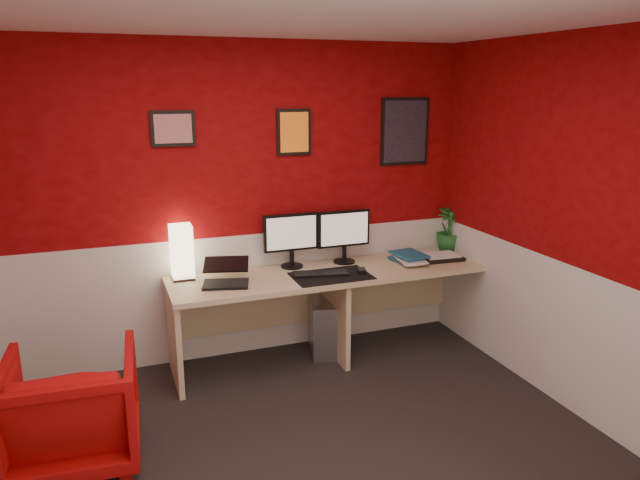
# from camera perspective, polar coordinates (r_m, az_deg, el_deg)

# --- Properties ---
(ground) EXTENTS (4.00, 3.50, 0.01)m
(ground) POSITION_cam_1_polar(r_m,az_deg,el_deg) (3.63, -2.38, -21.85)
(ground) COLOR black
(ground) RESTS_ON ground
(ceiling) EXTENTS (4.00, 3.50, 0.01)m
(ceiling) POSITION_cam_1_polar(r_m,az_deg,el_deg) (2.95, -2.92, 21.24)
(ceiling) COLOR white
(ceiling) RESTS_ON ground
(wall_back) EXTENTS (4.00, 0.01, 2.50)m
(wall_back) POSITION_cam_1_polar(r_m,az_deg,el_deg) (4.71, -9.21, 3.27)
(wall_back) COLOR maroon
(wall_back) RESTS_ON ground
(wall_front) EXTENTS (4.00, 0.01, 2.50)m
(wall_front) POSITION_cam_1_polar(r_m,az_deg,el_deg) (1.64, 17.84, -19.77)
(wall_front) COLOR maroon
(wall_front) RESTS_ON ground
(wall_right) EXTENTS (0.01, 3.50, 2.50)m
(wall_right) POSITION_cam_1_polar(r_m,az_deg,el_deg) (4.12, 24.90, 0.46)
(wall_right) COLOR maroon
(wall_right) RESTS_ON ground
(wainscot_back) EXTENTS (4.00, 0.01, 1.00)m
(wainscot_back) POSITION_cam_1_polar(r_m,az_deg,el_deg) (4.91, -8.85, -5.36)
(wainscot_back) COLOR silver
(wainscot_back) RESTS_ON ground
(wainscot_right) EXTENTS (0.01, 3.50, 1.00)m
(wainscot_right) POSITION_cam_1_polar(r_m,az_deg,el_deg) (4.34, 23.79, -9.19)
(wainscot_right) COLOR silver
(wainscot_right) RESTS_ON ground
(desk) EXTENTS (2.60, 0.65, 0.73)m
(desk) POSITION_cam_1_polar(r_m,az_deg,el_deg) (4.86, 1.36, -7.07)
(desk) COLOR #D1B286
(desk) RESTS_ON ground
(shoji_lamp) EXTENTS (0.16, 0.16, 0.40)m
(shoji_lamp) POSITION_cam_1_polar(r_m,az_deg,el_deg) (4.61, -13.06, -1.27)
(shoji_lamp) COLOR #FFE5B2
(shoji_lamp) RESTS_ON desk
(laptop) EXTENTS (0.38, 0.31, 0.22)m
(laptop) POSITION_cam_1_polar(r_m,az_deg,el_deg) (4.42, -9.03, -2.95)
(laptop) COLOR black
(laptop) RESTS_ON desk
(monitor_left) EXTENTS (0.45, 0.06, 0.58)m
(monitor_left) POSITION_cam_1_polar(r_m,az_deg,el_deg) (4.77, -2.74, 0.75)
(monitor_left) COLOR black
(monitor_left) RESTS_ON desk
(monitor_right) EXTENTS (0.45, 0.06, 0.58)m
(monitor_right) POSITION_cam_1_polar(r_m,az_deg,el_deg) (4.89, 2.36, 1.11)
(monitor_right) COLOR black
(monitor_right) RESTS_ON desk
(desk_mat) EXTENTS (0.60, 0.38, 0.01)m
(desk_mat) POSITION_cam_1_polar(r_m,az_deg,el_deg) (4.61, 1.08, -3.44)
(desk_mat) COLOR black
(desk_mat) RESTS_ON desk
(keyboard) EXTENTS (0.44, 0.23, 0.02)m
(keyboard) POSITION_cam_1_polar(r_m,az_deg,el_deg) (4.62, 0.03, -3.21)
(keyboard) COLOR black
(keyboard) RESTS_ON desk_mat
(mouse) EXTENTS (0.08, 0.11, 0.03)m
(mouse) POSITION_cam_1_polar(r_m,az_deg,el_deg) (4.69, 3.97, -2.93)
(mouse) COLOR black
(mouse) RESTS_ON desk_mat
(book_bottom) EXTENTS (0.25, 0.30, 0.03)m
(book_bottom) POSITION_cam_1_polar(r_m,az_deg,el_deg) (4.98, 7.39, -2.06)
(book_bottom) COLOR #1B5C7E
(book_bottom) RESTS_ON desk
(book_middle) EXTENTS (0.25, 0.31, 0.02)m
(book_middle) POSITION_cam_1_polar(r_m,az_deg,el_deg) (4.92, 7.51, -1.96)
(book_middle) COLOR silver
(book_middle) RESTS_ON book_bottom
(book_top) EXTENTS (0.25, 0.32, 0.03)m
(book_top) POSITION_cam_1_polar(r_m,az_deg,el_deg) (4.94, 7.44, -1.59)
(book_top) COLOR #1B5C7E
(book_top) RESTS_ON book_middle
(zen_tray) EXTENTS (0.37, 0.27, 0.03)m
(zen_tray) POSITION_cam_1_polar(r_m,az_deg,el_deg) (5.15, 11.39, -1.65)
(zen_tray) COLOR black
(zen_tray) RESTS_ON desk
(potted_plant) EXTENTS (0.24, 0.24, 0.38)m
(potted_plant) POSITION_cam_1_polar(r_m,az_deg,el_deg) (5.39, 12.16, 0.99)
(potted_plant) COLOR #19591E
(potted_plant) RESTS_ON desk
(pc_tower) EXTENTS (0.30, 0.48, 0.45)m
(pc_tower) POSITION_cam_1_polar(r_m,az_deg,el_deg) (5.00, 0.24, -8.18)
(pc_tower) COLOR #99999E
(pc_tower) RESTS_ON ground
(armchair) EXTENTS (0.77, 0.79, 0.67)m
(armchair) POSITION_cam_1_polar(r_m,az_deg,el_deg) (3.87, -22.55, -14.69)
(armchair) COLOR #B40A0A
(armchair) RESTS_ON ground
(art_left) EXTENTS (0.32, 0.02, 0.26)m
(art_left) POSITION_cam_1_polar(r_m,az_deg,el_deg) (4.56, -13.87, 10.29)
(art_left) COLOR red
(art_left) RESTS_ON wall_back
(art_center) EXTENTS (0.28, 0.02, 0.36)m
(art_center) POSITION_cam_1_polar(r_m,az_deg,el_deg) (4.77, -2.51, 10.26)
(art_center) COLOR orange
(art_center) RESTS_ON wall_back
(art_right) EXTENTS (0.44, 0.02, 0.56)m
(art_right) POSITION_cam_1_polar(r_m,az_deg,el_deg) (5.16, 8.09, 10.23)
(art_right) COLOR black
(art_right) RESTS_ON wall_back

